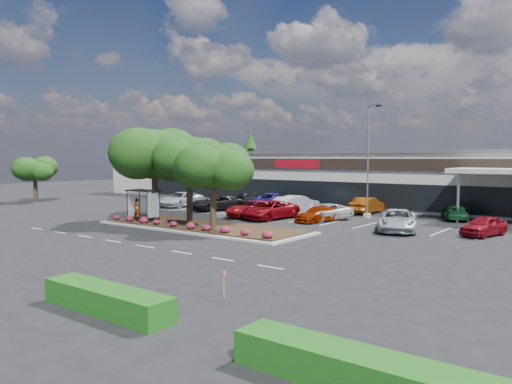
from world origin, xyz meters
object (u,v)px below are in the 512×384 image
Objects in this scene: car_0 at (181,199)px; light_pole at (369,168)px; car_1 at (217,203)px; survey_stake at (224,280)px.

light_pole is at bearing 3.87° from car_0.
car_1 is (6.02, -0.63, -0.01)m from car_0.
car_0 is at bearing -165.47° from car_1.
light_pole is 1.81× the size of car_1.
car_0 is at bearing 138.60° from survey_stake.
car_1 is (-21.91, 23.99, 0.10)m from survey_stake.
survey_stake is 0.19× the size of car_0.
car_1 is (-15.26, -3.73, -3.81)m from light_pole.
survey_stake is (6.66, -27.72, -3.91)m from light_pole.
car_0 reaches higher than survey_stake.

